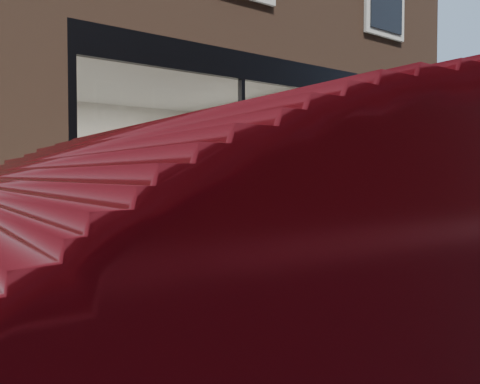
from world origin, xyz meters
TOP-DOWN VIEW (x-y plane):
  - ground at (0.00, 0.00)m, footprint 120.00×120.00m
  - sidewalk_near at (0.00, 1.00)m, footprint 40.00×2.00m
  - kerb_near at (0.00, -0.05)m, footprint 40.00×0.10m
  - host_building_pier_right at (3.75, 8.00)m, footprint 2.50×12.00m
  - host_building_backfill at (0.00, 11.00)m, footprint 5.00×6.00m
  - cafe_floor at (0.00, 5.00)m, footprint 6.00×6.00m
  - cafe_ceiling at (0.00, 5.00)m, footprint 6.00×6.00m
  - cafe_wall_back at (0.00, 7.99)m, footprint 5.00×0.00m
  - cafe_wall_left at (-2.49, 5.00)m, footprint 0.00×6.00m
  - cafe_wall_right at (2.49, 5.00)m, footprint 0.00×6.00m
  - storefront_kick at (0.00, 2.05)m, footprint 5.00×0.10m
  - storefront_header at (0.00, 2.05)m, footprint 5.00×0.10m
  - storefront_mullion at (0.00, 2.05)m, footprint 0.06×0.10m
  - storefront_glass at (0.00, 2.02)m, footprint 4.80×0.00m
  - banquette at (0.00, 2.45)m, footprint 4.00×0.55m
  - person at (-0.62, 2.70)m, footprint 0.64×0.48m
  - cafe_table_left at (-1.06, 3.00)m, footprint 0.80×0.80m
  - cafe_table_right at (1.02, 3.49)m, footprint 0.59×0.59m
  - cafe_chair_left at (-0.84, 4.14)m, footprint 0.53×0.53m
  - cafe_chair_right at (1.30, 4.13)m, footprint 0.54×0.54m
  - wall_poster at (-2.45, 4.29)m, footprint 0.02×0.64m
  - parked_car at (-2.08, -2.19)m, footprint 5.08×1.81m

SIDE VIEW (x-z plane):
  - ground at x=0.00m, z-range 0.00..0.00m
  - sidewalk_near at x=0.00m, z-range 0.00..0.01m
  - cafe_floor at x=0.00m, z-range 0.02..0.02m
  - kerb_near at x=0.00m, z-range 0.00..0.12m
  - storefront_kick at x=0.00m, z-range 0.00..0.30m
  - banquette at x=0.00m, z-range 0.00..0.45m
  - cafe_chair_left at x=-0.84m, z-range 0.22..0.26m
  - cafe_chair_right at x=1.30m, z-range 0.22..0.26m
  - cafe_table_left at x=-1.06m, z-range 0.72..0.76m
  - cafe_table_right at x=1.02m, z-range 0.72..0.76m
  - person at x=-0.62m, z-range 0.00..1.60m
  - parked_car at x=-2.08m, z-range 0.00..1.67m
  - storefront_mullion at x=0.00m, z-range 0.30..2.80m
  - storefront_glass at x=0.00m, z-range -0.85..3.95m
  - cafe_wall_back at x=0.00m, z-range -0.90..4.10m
  - cafe_wall_left at x=-2.49m, z-range -1.40..4.60m
  - cafe_wall_right at x=2.49m, z-range -1.40..4.60m
  - host_building_pier_right at x=3.75m, z-range 0.00..3.20m
  - host_building_backfill at x=0.00m, z-range 0.00..3.20m
  - wall_poster at x=-2.45m, z-range 1.21..2.06m
  - storefront_header at x=0.00m, z-range 2.80..3.20m
  - cafe_ceiling at x=0.00m, z-range 3.19..3.19m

